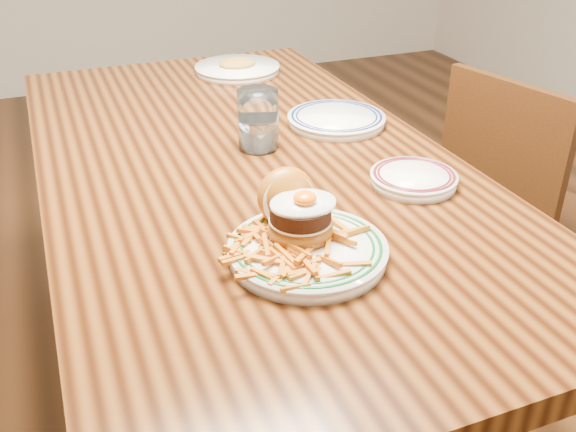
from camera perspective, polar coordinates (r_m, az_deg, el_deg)
name	(u,v)px	position (r m, az deg, el deg)	size (l,w,h in m)	color
floor	(255,409)	(1.83, -2.96, -16.79)	(6.00, 6.00, 0.00)	black
table	(247,194)	(1.42, -3.64, 2.00)	(0.85, 1.60, 0.75)	black
chair_right	(516,205)	(1.95, 19.59, 0.89)	(0.46, 0.46, 0.83)	#3A1D0C
main_plate	(304,236)	(1.03, 1.44, -1.78)	(0.26, 0.26, 0.12)	white
side_plate	(414,178)	(1.28, 11.11, 3.34)	(0.17, 0.17, 0.03)	white
rear_plate	(336,119)	(1.56, 4.33, 8.61)	(0.24, 0.24, 0.03)	white
water_glass	(258,123)	(1.41, -2.67, 8.23)	(0.09, 0.09, 0.13)	white
far_plate	(237,68)	(1.96, -4.52, 12.97)	(0.25, 0.25, 0.05)	white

